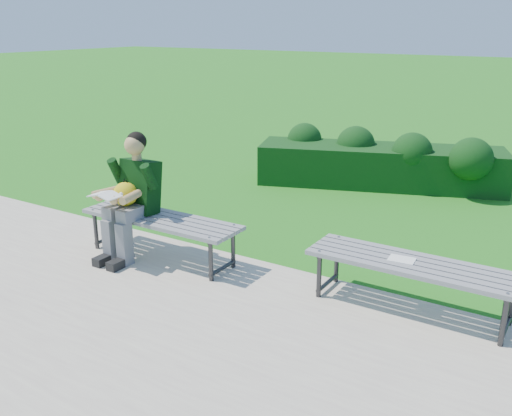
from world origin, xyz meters
The scene contains 7 objects.
ground centered at (0.00, 0.00, 0.00)m, with size 80.00×80.00×0.00m.
walkway centered at (0.00, -1.75, 0.01)m, with size 30.00×3.50×0.02m.
hedge centered at (-0.32, 3.51, 0.38)m, with size 3.75×2.07×0.87m.
bench_left centered at (-1.27, -0.48, 0.42)m, with size 1.80×0.50×0.46m.
bench_right centered at (1.32, -0.23, 0.42)m, with size 1.80×0.50×0.46m.
seated_boy centered at (-1.57, -0.57, 0.71)m, with size 0.56×0.76×1.31m.
paper_sheet centered at (1.22, -0.23, 0.47)m, with size 0.23×0.18×0.01m.
Camera 1 is at (2.55, -4.70, 2.41)m, focal length 40.00 mm.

